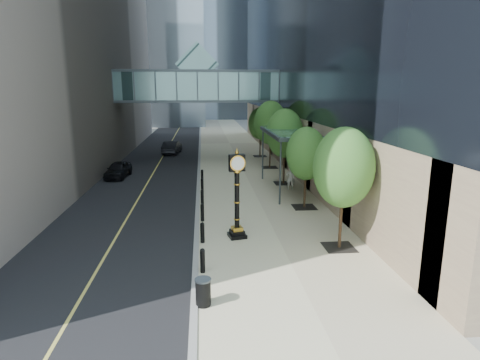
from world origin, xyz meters
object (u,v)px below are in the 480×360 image
car_far (172,147)px  pedestrian (291,178)px  street_clock (237,201)px  car_near (118,170)px  trash_bin (203,293)px

car_far → pedestrian: bearing=126.2°
street_clock → car_near: street_clock is taller
street_clock → car_far: bearing=88.7°
street_clock → trash_bin: bearing=-116.9°
street_clock → car_far: 27.79m
street_clock → car_far: size_ratio=0.98×
trash_bin → car_far: bearing=95.8°
pedestrian → car_near: size_ratio=0.43×
trash_bin → car_near: (-6.98, 21.12, 0.17)m
pedestrian → trash_bin: bearing=80.4°
street_clock → pedestrian: street_clock is taller
street_clock → trash_bin: (-1.69, -6.27, -1.43)m
trash_bin → pedestrian: pedestrian is taller
pedestrian → car_far: (-9.82, 18.00, -0.15)m
trash_bin → car_near: 22.24m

